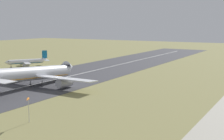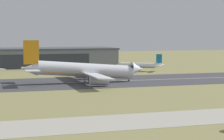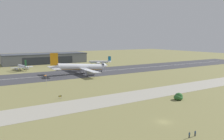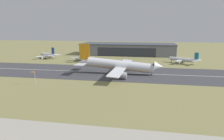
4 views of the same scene
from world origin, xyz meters
name	(u,v)px [view 2 (image 2 of 4)]	position (x,y,z in m)	size (l,w,h in m)	color
ground_plane	(76,106)	(0.00, 55.55, 0.00)	(684.50, 684.50, 0.00)	olive
runway_strip	(44,84)	(0.00, 111.10, 0.03)	(444.50, 42.81, 0.06)	#3D3D42
runway_centreline	(44,83)	(0.00, 111.10, 0.07)	(400.05, 0.70, 0.01)	silver
taxiway_road	(99,123)	(0.00, 31.97, 0.03)	(333.37, 16.90, 0.05)	#A8A393
hangar_building	(39,57)	(10.12, 199.31, 5.50)	(90.15, 31.77, 10.97)	slate
airplane_landing	(85,71)	(15.80, 108.67, 4.92)	(49.85, 54.87, 16.98)	silver
airplane_parked_centre	(139,66)	(55.78, 153.24, 2.90)	(24.28, 20.06, 8.98)	white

